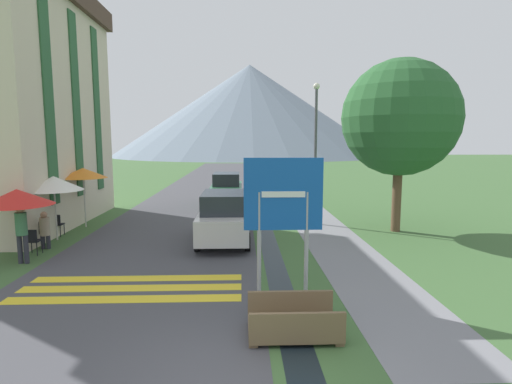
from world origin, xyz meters
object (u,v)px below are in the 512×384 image
(person_standing_terrace, at_px, (22,230))
(tree_by_path, at_px, (400,118))
(cafe_umbrella_middle_white, at_px, (54,183))
(parked_car_far, at_px, (227,189))
(cafe_chair_far_left, at_px, (56,223))
(cafe_chair_near_left, at_px, (32,240))
(footbridge, at_px, (293,323))
(road_sign, at_px, (283,206))
(streetlamp, at_px, (316,143))
(parked_car_near, at_px, (224,217))
(cafe_umbrella_front_red, at_px, (17,197))
(person_seated_near, at_px, (45,228))
(hotel_building, at_px, (11,95))
(cafe_chair_middle, at_px, (38,231))
(cafe_umbrella_rear_orange, at_px, (83,173))

(person_standing_terrace, relative_size, tree_by_path, 0.26)
(cafe_umbrella_middle_white, height_order, tree_by_path, tree_by_path)
(parked_car_far, relative_size, cafe_chair_far_left, 4.64)
(cafe_chair_near_left, bearing_deg, footbridge, -13.50)
(person_standing_terrace, bearing_deg, footbridge, -32.10)
(road_sign, xyz_separation_m, footbridge, (-0.01, -2.07, -1.89))
(parked_car_far, distance_m, streetlamp, 7.39)
(parked_car_far, bearing_deg, parked_car_near, -88.54)
(parked_car_far, xyz_separation_m, cafe_umbrella_front_red, (-5.90, -10.65, 1.03))
(parked_car_far, height_order, person_seated_near, parked_car_far)
(cafe_umbrella_front_red, relative_size, person_seated_near, 1.72)
(cafe_chair_far_left, bearing_deg, tree_by_path, 28.29)
(parked_car_near, height_order, streetlamp, streetlamp)
(parked_car_far, distance_m, tree_by_path, 10.69)
(road_sign, distance_m, cafe_umbrella_front_red, 8.27)
(hotel_building, relative_size, parked_car_far, 2.59)
(road_sign, relative_size, parked_car_near, 0.77)
(footbridge, bearing_deg, cafe_umbrella_middle_white, 135.91)
(cafe_umbrella_middle_white, bearing_deg, person_seated_near, -82.19)
(hotel_building, xyz_separation_m, cafe_umbrella_middle_white, (2.84, -2.84, -3.43))
(parked_car_far, relative_size, person_seated_near, 3.09)
(road_sign, bearing_deg, person_standing_terrace, 160.72)
(cafe_chair_middle, bearing_deg, hotel_building, 131.07)
(parked_car_near, relative_size, streetlamp, 0.69)
(cafe_chair_far_left, height_order, cafe_umbrella_middle_white, cafe_umbrella_middle_white)
(cafe_umbrella_middle_white, bearing_deg, road_sign, -35.06)
(cafe_umbrella_middle_white, bearing_deg, tree_by_path, 4.39)
(cafe_chair_far_left, bearing_deg, cafe_chair_middle, -64.62)
(cafe_umbrella_rear_orange, bearing_deg, cafe_umbrella_front_red, -91.73)
(parked_car_near, distance_m, cafe_umbrella_rear_orange, 6.71)
(cafe_chair_middle, bearing_deg, cafe_umbrella_middle_white, 74.63)
(cafe_umbrella_front_red, height_order, person_seated_near, cafe_umbrella_front_red)
(cafe_umbrella_middle_white, xyz_separation_m, person_seated_near, (0.17, -1.20, -1.39))
(person_standing_terrace, bearing_deg, parked_car_far, 62.87)
(cafe_chair_middle, xyz_separation_m, cafe_umbrella_middle_white, (0.29, 0.75, 1.58))
(cafe_chair_near_left, xyz_separation_m, person_standing_terrace, (0.16, -0.85, 0.50))
(hotel_building, distance_m, footbridge, 15.74)
(parked_car_far, distance_m, cafe_umbrella_middle_white, 10.16)
(person_standing_terrace, bearing_deg, tree_by_path, 16.80)
(parked_car_far, relative_size, cafe_chair_near_left, 4.64)
(footbridge, bearing_deg, hotel_building, 135.65)
(hotel_building, xyz_separation_m, tree_by_path, (15.85, -1.84, -1.02))
(cafe_chair_middle, xyz_separation_m, cafe_umbrella_front_red, (0.33, -1.74, 1.43))
(cafe_chair_near_left, distance_m, cafe_umbrella_front_red, 1.52)
(cafe_chair_near_left, bearing_deg, cafe_chair_middle, 131.75)
(cafe_chair_far_left, distance_m, cafe_umbrella_front_red, 3.39)
(hotel_building, xyz_separation_m, parked_car_near, (9.00, -3.31, -4.62))
(footbridge, distance_m, parked_car_far, 15.80)
(cafe_chair_far_left, relative_size, person_standing_terrace, 0.49)
(streetlamp, bearing_deg, cafe_chair_near_left, -155.19)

